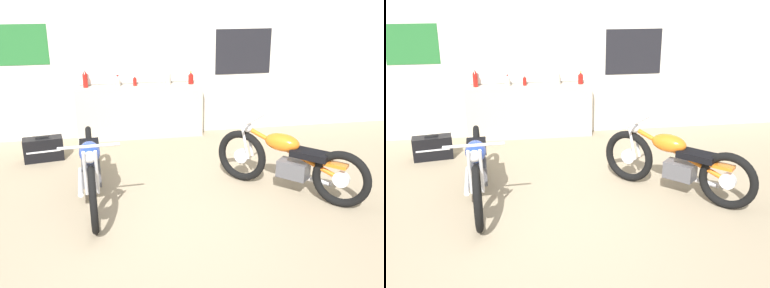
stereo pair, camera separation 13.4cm
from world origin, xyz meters
The scene contains 11 objects.
ground_plane centered at (0.00, 0.00, 0.00)m, with size 24.00×24.00×0.00m, color gray.
wall_back centered at (-0.01, 3.30, 1.40)m, with size 10.00×0.07×2.80m.
sill_counter centered at (-0.10, 3.12, 0.45)m, with size 2.10×0.28×0.90m.
bottle_leftmost centered at (-0.97, 3.14, 1.04)m, with size 0.08×0.08×0.30m.
bottle_left_center centered at (-0.45, 3.10, 0.99)m, with size 0.09×0.09×0.19m.
bottle_center centered at (-0.17, 3.11, 0.98)m, with size 0.06×0.06×0.17m.
bottle_right_center centered at (0.37, 3.07, 1.02)m, with size 0.09×0.09×0.26m.
bottle_rightmost centered at (0.76, 3.09, 1.00)m, with size 0.09×0.09×0.21m.
motorcycle_blue centered at (-0.85, 0.85, 0.44)m, with size 0.64×2.12×0.94m.
motorcycle_orange centered at (1.58, 0.67, 0.42)m, with size 1.51×1.49×0.88m.
hard_case_black centered at (-1.61, 2.34, 0.17)m, with size 0.60×0.32×0.37m.
Camera 1 is at (-0.53, -4.21, 2.57)m, focal length 42.00 mm.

